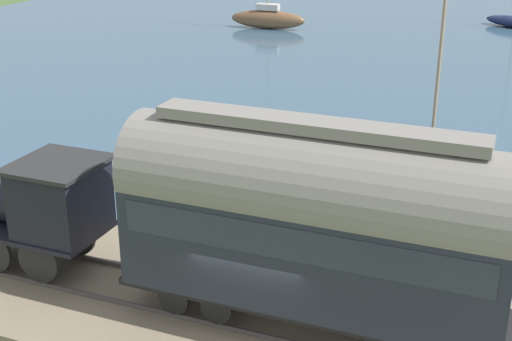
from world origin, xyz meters
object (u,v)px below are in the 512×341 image
(sailboat_brown, at_px, (268,18))
(passenger_coach, at_px, (313,217))
(steam_locomotive, at_px, (24,202))
(rowboat_off_pier, at_px, (73,168))
(rowboat_mid_harbor, at_px, (334,152))
(sailboat_gray, at_px, (426,206))

(sailboat_brown, bearing_deg, passenger_coach, -161.32)
(passenger_coach, relative_size, sailboat_brown, 0.92)
(steam_locomotive, height_order, rowboat_off_pier, steam_locomotive)
(steam_locomotive, relative_size, passenger_coach, 0.67)
(steam_locomotive, height_order, rowboat_mid_harbor, steam_locomotive)
(passenger_coach, xyz_separation_m, sailboat_gray, (7.44, -1.35, -2.64))
(steam_locomotive, xyz_separation_m, rowboat_off_pier, (6.85, 3.60, -2.06))
(steam_locomotive, distance_m, sailboat_gray, 11.84)
(passenger_coach, height_order, sailboat_gray, sailboat_gray)
(passenger_coach, distance_m, rowboat_off_pier, 13.56)
(passenger_coach, xyz_separation_m, sailboat_brown, (36.78, 15.25, -2.49))
(sailboat_brown, height_order, rowboat_mid_harbor, sailboat_brown)
(rowboat_off_pier, relative_size, rowboat_mid_harbor, 1.02)
(sailboat_brown, bearing_deg, rowboat_off_pier, -176.33)
(steam_locomotive, height_order, passenger_coach, passenger_coach)
(sailboat_gray, height_order, rowboat_mid_harbor, sailboat_gray)
(rowboat_off_pier, bearing_deg, rowboat_mid_harbor, -43.93)
(steam_locomotive, bearing_deg, rowboat_mid_harbor, -21.82)
(sailboat_brown, relative_size, rowboat_off_pier, 3.99)
(passenger_coach, height_order, rowboat_off_pier, passenger_coach)
(sailboat_brown, distance_m, rowboat_off_pier, 30.20)
(sailboat_gray, height_order, rowboat_off_pier, sailboat_gray)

